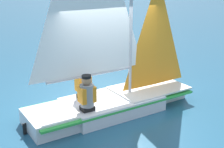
% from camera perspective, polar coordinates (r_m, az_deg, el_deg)
% --- Properties ---
extents(ground_plane, '(260.00, 260.00, 0.00)m').
position_cam_1_polar(ground_plane, '(7.72, 0.00, -6.75)').
color(ground_plane, '#235675').
extents(sailboat_main, '(4.34, 1.75, 5.22)m').
position_cam_1_polar(sailboat_main, '(7.41, -0.20, -1.31)').
color(sailboat_main, silver).
rests_on(sailboat_main, ground_plane).
extents(sailor_helm, '(0.36, 0.33, 1.16)m').
position_cam_1_polar(sailor_helm, '(7.48, -5.27, -2.52)').
color(sailor_helm, black).
rests_on(sailor_helm, ground_plane).
extents(sailor_crew, '(0.36, 0.33, 1.16)m').
position_cam_1_polar(sailor_crew, '(6.82, -4.58, -4.50)').
color(sailor_crew, black).
rests_on(sailor_crew, ground_plane).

